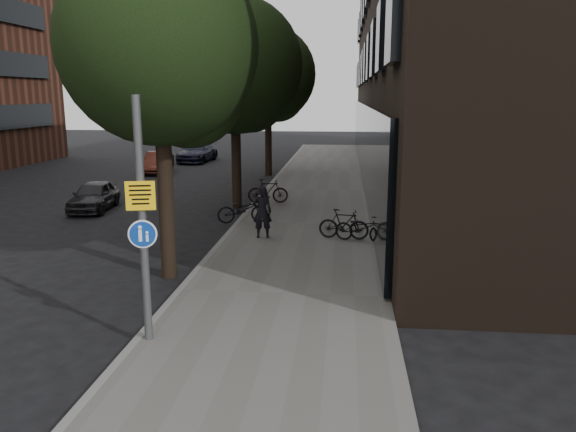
# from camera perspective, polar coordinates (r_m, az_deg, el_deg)

# --- Properties ---
(ground) EXTENTS (120.00, 120.00, 0.00)m
(ground) POSITION_cam_1_polar(r_m,az_deg,el_deg) (9.08, -4.54, -15.62)
(ground) COLOR black
(ground) RESTS_ON ground
(sidewalk) EXTENTS (4.50, 60.00, 0.12)m
(sidewalk) POSITION_cam_1_polar(r_m,az_deg,el_deg) (18.42, 1.77, -0.92)
(sidewalk) COLOR #5F5D58
(sidewalk) RESTS_ON ground
(curb_edge) EXTENTS (0.15, 60.00, 0.13)m
(curb_edge) POSITION_cam_1_polar(r_m,az_deg,el_deg) (18.70, -5.12, -0.74)
(curb_edge) COLOR slate
(curb_edge) RESTS_ON ground
(street_tree_near) EXTENTS (4.40, 4.40, 7.50)m
(street_tree_near) POSITION_cam_1_polar(r_m,az_deg,el_deg) (13.20, -12.45, 15.72)
(street_tree_near) COLOR black
(street_tree_near) RESTS_ON ground
(street_tree_mid) EXTENTS (5.00, 5.00, 7.80)m
(street_tree_mid) POSITION_cam_1_polar(r_m,az_deg,el_deg) (21.44, -5.19, 14.48)
(street_tree_mid) COLOR black
(street_tree_mid) RESTS_ON ground
(street_tree_far) EXTENTS (5.00, 5.00, 7.80)m
(street_tree_far) POSITION_cam_1_polar(r_m,az_deg,el_deg) (30.32, -1.88, 13.83)
(street_tree_far) COLOR black
(street_tree_far) RESTS_ON ground
(signpost) EXTENTS (0.47, 0.14, 4.12)m
(signpost) POSITION_cam_1_polar(r_m,az_deg,el_deg) (9.54, -14.56, -0.49)
(signpost) COLOR #595B5E
(signpost) RESTS_ON sidewalk
(pedestrian) EXTENTS (0.63, 0.48, 1.54)m
(pedestrian) POSITION_cam_1_polar(r_m,az_deg,el_deg) (16.40, -2.64, 0.42)
(pedestrian) COLOR black
(pedestrian) RESTS_ON sidewalk
(parked_bike_facade_near) EXTENTS (1.65, 1.06, 0.82)m
(parked_bike_facade_near) POSITION_cam_1_polar(r_m,az_deg,el_deg) (16.11, 7.44, -1.21)
(parked_bike_facade_near) COLOR black
(parked_bike_facade_near) RESTS_ON sidewalk
(parked_bike_facade_far) EXTENTS (1.51, 0.63, 0.88)m
(parked_bike_facade_far) POSITION_cam_1_polar(r_m,az_deg,el_deg) (16.39, 5.68, -0.83)
(parked_bike_facade_far) COLOR black
(parked_bike_facade_far) RESTS_ON sidewalk
(parked_bike_curb_near) EXTENTS (1.77, 1.02, 0.88)m
(parked_bike_curb_near) POSITION_cam_1_polar(r_m,az_deg,el_deg) (18.44, -4.61, 0.65)
(parked_bike_curb_near) COLOR black
(parked_bike_curb_near) RESTS_ON sidewalk
(parked_bike_curb_far) EXTENTS (1.60, 0.59, 0.94)m
(parked_bike_curb_far) POSITION_cam_1_polar(r_m,az_deg,el_deg) (21.82, -2.05, 2.56)
(parked_bike_curb_far) COLOR black
(parked_bike_curb_far) RESTS_ON sidewalk
(parked_car_near) EXTENTS (1.65, 3.32, 1.09)m
(parked_car_near) POSITION_cam_1_polar(r_m,az_deg,el_deg) (22.24, -19.11, 1.95)
(parked_car_near) COLOR black
(parked_car_near) RESTS_ON ground
(parked_car_mid) EXTENTS (1.68, 3.64, 1.16)m
(parked_car_mid) POSITION_cam_1_polar(r_m,az_deg,el_deg) (32.18, -13.07, 5.34)
(parked_car_mid) COLOR #5C261A
(parked_car_mid) RESTS_ON ground
(parked_car_far) EXTENTS (2.05, 4.46, 1.27)m
(parked_car_far) POSITION_cam_1_polar(r_m,az_deg,el_deg) (37.10, -9.17, 6.45)
(parked_car_far) COLOR #1B1D30
(parked_car_far) RESTS_ON ground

